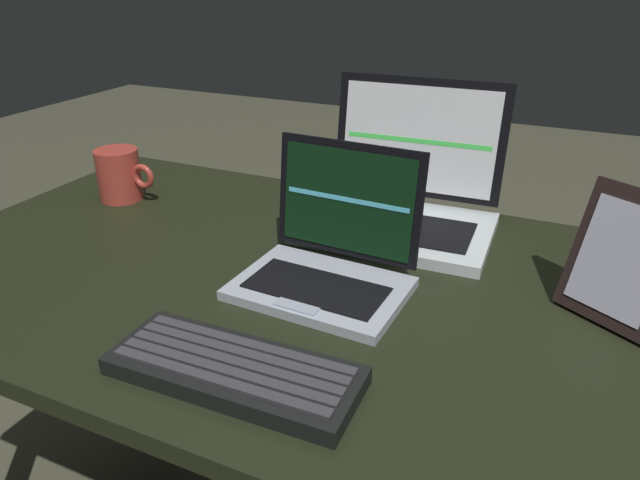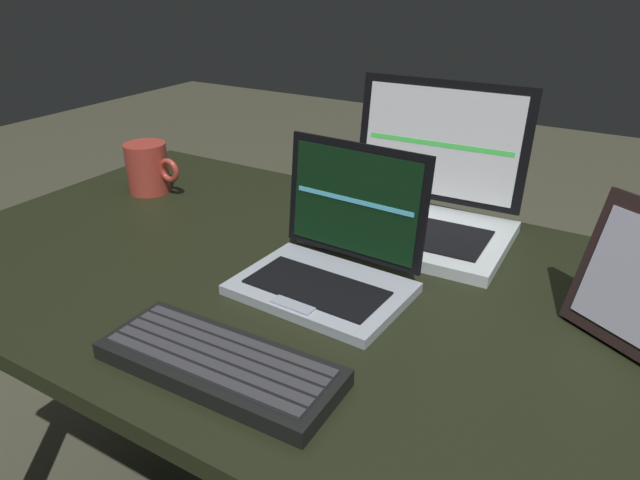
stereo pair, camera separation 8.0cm
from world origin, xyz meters
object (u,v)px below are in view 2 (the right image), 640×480
(laptop_rear, at_px, (420,203))
(coffee_mug, at_px, (148,168))
(external_keyboard, at_px, (220,363))
(laptop_front, at_px, (332,260))
(photo_frame, at_px, (632,275))

(laptop_rear, xyz_separation_m, coffee_mug, (-0.56, -0.11, 0.00))
(laptop_rear, height_order, coffee_mug, laptop_rear)
(coffee_mug, bearing_deg, external_keyboard, -37.37)
(laptop_front, xyz_separation_m, laptop_rear, (0.04, 0.25, 0.01))
(laptop_rear, bearing_deg, laptop_front, -97.87)
(external_keyboard, bearing_deg, laptop_rear, 84.57)
(laptop_front, relative_size, external_keyboard, 0.84)
(coffee_mug, bearing_deg, photo_frame, -4.47)
(laptop_rear, relative_size, coffee_mug, 2.59)
(photo_frame, relative_size, coffee_mug, 1.40)
(laptop_front, distance_m, laptop_rear, 0.26)
(laptop_front, distance_m, external_keyboard, 0.25)
(photo_frame, bearing_deg, laptop_rear, 152.65)
(laptop_rear, height_order, photo_frame, laptop_rear)
(photo_frame, distance_m, coffee_mug, 0.91)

